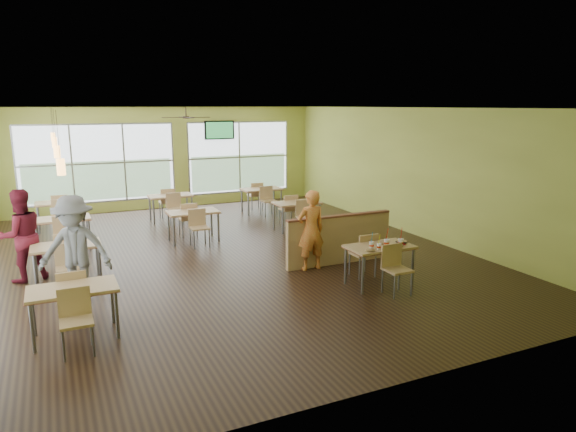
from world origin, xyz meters
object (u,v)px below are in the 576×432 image
object	(u,v)px
food_basket	(401,242)
main_table	(380,252)
man_plaid	(311,230)
half_wall_divider	(339,239)

from	to	relation	value
food_basket	main_table	bearing A→B (deg)	174.22
man_plaid	food_basket	world-z (taller)	man_plaid
main_table	half_wall_divider	world-z (taller)	half_wall_divider
half_wall_divider	food_basket	xyz separation A→B (m)	(0.45, -1.50, 0.26)
half_wall_divider	main_table	bearing A→B (deg)	-90.00
main_table	food_basket	bearing A→B (deg)	-5.78
main_table	man_plaid	distance (m)	1.54
main_table	food_basket	xyz separation A→B (m)	(0.45, -0.05, 0.15)
main_table	man_plaid	size ratio (longest dim) A/B	0.93
half_wall_divider	man_plaid	world-z (taller)	man_plaid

